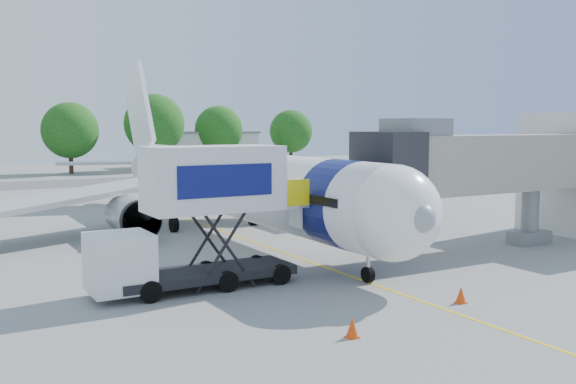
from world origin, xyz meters
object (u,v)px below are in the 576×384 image
jet_bridge (470,165)px  catering_hiloader (198,218)px  aircraft (227,183)px  ground_tug (492,309)px

jet_bridge → catering_hiloader: (-14.26, -0.00, -1.58)m
aircraft → ground_tug: (-0.37, -20.39, -2.25)m
aircraft → ground_tug: bearing=-91.0°
jet_bridge → aircraft: bearing=125.7°
aircraft → jet_bridge: (7.99, -11.12, 1.39)m
aircraft → catering_hiloader: (-6.27, -11.12, -0.19)m
aircraft → jet_bridge: aircraft is taller
catering_hiloader → ground_tug: catering_hiloader is taller
aircraft → catering_hiloader: bearing=-119.4°
aircraft → jet_bridge: size_ratio=2.71×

